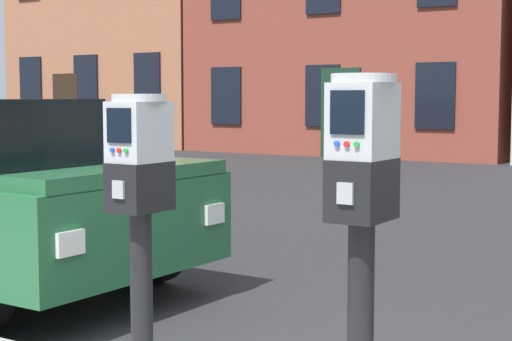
# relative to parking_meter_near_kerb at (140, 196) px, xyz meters

# --- Properties ---
(parking_meter_near_kerb) EXTENTS (0.22, 0.25, 1.31)m
(parking_meter_near_kerb) POSITION_rel_parking_meter_near_kerb_xyz_m (0.00, 0.00, 0.00)
(parking_meter_near_kerb) COLOR black
(parking_meter_near_kerb) RESTS_ON sidewalk_slab
(parking_meter_twin_adjacent) EXTENTS (0.22, 0.25, 1.38)m
(parking_meter_twin_adjacent) POSITION_rel_parking_meter_near_kerb_xyz_m (0.97, 0.00, 0.04)
(parking_meter_twin_adjacent) COLOR black
(parking_meter_twin_adjacent) RESTS_ON sidewalk_slab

